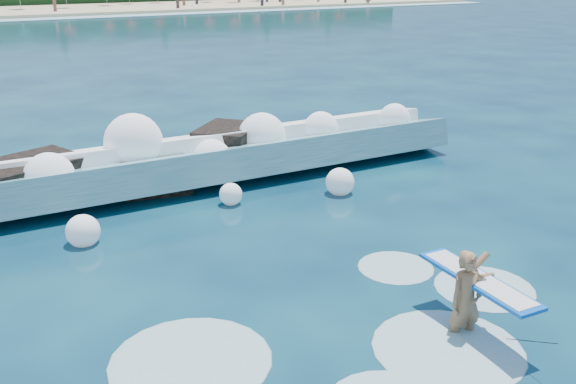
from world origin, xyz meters
name	(u,v)px	position (x,y,z in m)	size (l,w,h in m)	color
ground	(270,299)	(0.00, 0.00, 0.00)	(200.00, 200.00, 0.00)	#07213B
breaking_wave	(173,166)	(0.67, 7.04, 0.52)	(17.41, 2.74, 1.50)	teal
rock_cluster	(133,169)	(-0.31, 7.57, 0.44)	(8.40, 3.31, 1.39)	black
surfer_with_board	(469,297)	(2.36, -2.58, 0.65)	(0.95, 2.93, 1.77)	#956945
wave_spray	(147,155)	(-0.03, 7.06, 0.95)	(14.98, 4.66, 2.07)	white
surf_foam	(388,338)	(1.09, -2.12, 0.00)	(9.73, 5.35, 0.13)	silver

